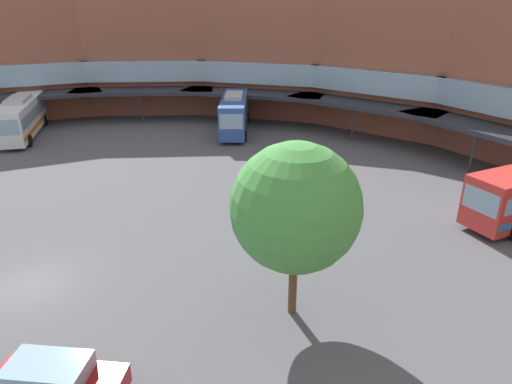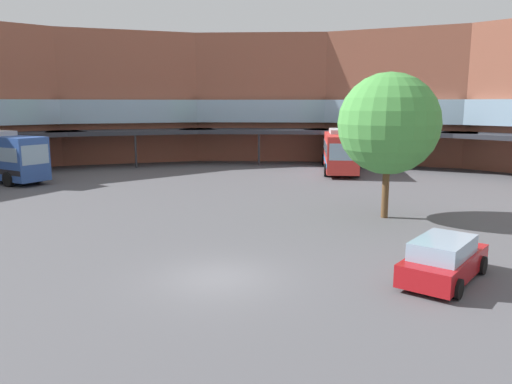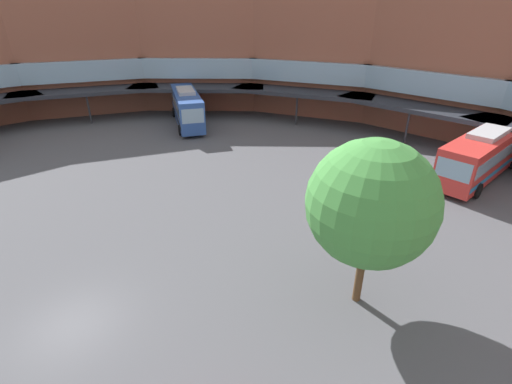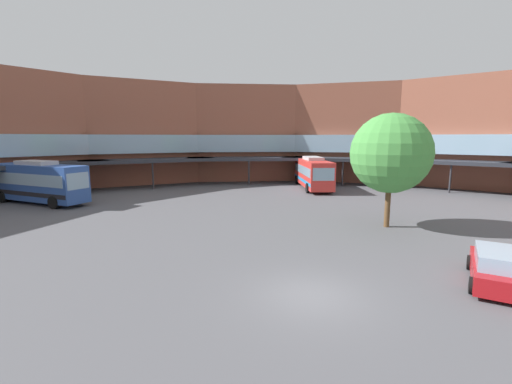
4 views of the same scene
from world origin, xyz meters
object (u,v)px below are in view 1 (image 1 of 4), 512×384
Objects in this scene: bus_0 at (234,113)px; plaza_tree at (296,208)px; parked_car at (55,382)px; bus_3 at (21,117)px.

plaza_tree reaches higher than bus_0.
parked_car is 10.44m from plaza_tree.
bus_0 is at bearing 80.75° from bus_3.
bus_3 is at bearing 122.91° from parked_car.
parked_car is at bearing -6.72° from bus_0.
bus_3 is 37.86m from plaza_tree.
bus_3 is 37.01m from parked_car.
bus_3 is at bearing -167.80° from plaza_tree.
plaza_tree is (27.98, -11.34, 2.99)m from bus_0.
parked_car is (36.96, -1.56, -1.23)m from bus_3.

